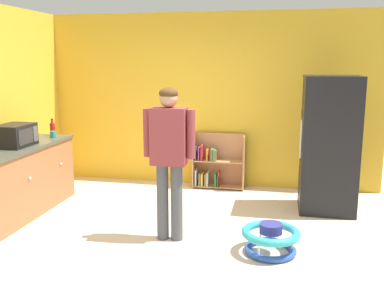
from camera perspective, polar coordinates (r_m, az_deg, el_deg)
ground_plane at (r=4.89m, az=-2.01°, el=-12.69°), size 12.00×12.00×0.00m
back_wall at (r=6.80m, az=2.53°, el=5.78°), size 5.20×0.06×2.70m
left_side_wall at (r=6.37m, az=-23.99°, el=4.50°), size 0.06×2.99×2.70m
kitchen_counter at (r=5.80m, az=-23.25°, el=-5.04°), size 0.65×2.33×0.90m
refrigerator at (r=5.88m, az=17.68°, el=-0.06°), size 0.73×0.68×1.78m
bookshelf at (r=6.76m, az=3.17°, el=-2.76°), size 0.80×0.28×0.85m
standing_person at (r=4.64m, az=-3.05°, el=-0.90°), size 0.57×0.22×1.69m
baby_walker at (r=4.62m, az=10.36°, el=-12.21°), size 0.60×0.60×0.32m
microwave at (r=5.85m, az=-22.39°, el=1.06°), size 0.37×0.48×0.28m
ketchup_bottle at (r=6.53m, az=-18.00°, el=1.93°), size 0.07×0.07×0.25m
amber_bottle at (r=6.30m, az=-21.84°, el=1.37°), size 0.07×0.07×0.25m
teal_cup at (r=6.34m, az=-17.94°, el=1.21°), size 0.08×0.08×0.09m
red_cup at (r=6.56m, az=-20.79°, el=1.34°), size 0.08×0.08×0.09m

